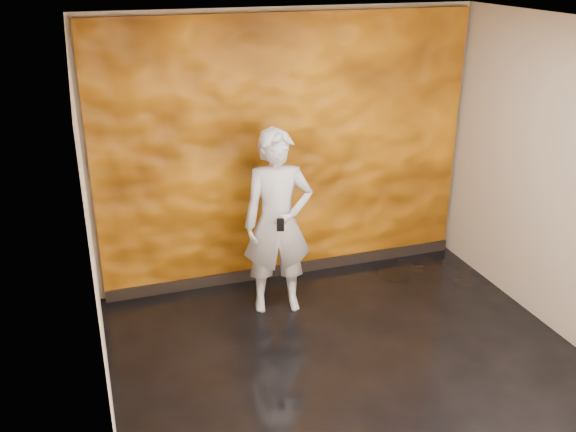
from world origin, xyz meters
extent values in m
cube|color=black|center=(0.00, 0.00, -0.01)|extent=(4.00, 4.00, 0.01)
cube|color=#AFA28B|center=(0.00, 2.00, 1.40)|extent=(4.00, 0.02, 2.80)
cube|color=#AFA28B|center=(0.00, -2.00, 1.40)|extent=(4.00, 0.02, 2.80)
cube|color=#AFA28B|center=(-2.00, 0.00, 1.40)|extent=(0.02, 4.00, 2.80)
cube|color=white|center=(0.00, 0.00, 2.80)|extent=(4.00, 4.00, 0.01)
cube|color=orange|center=(0.00, 1.96, 1.38)|extent=(3.90, 0.06, 2.75)
cube|color=black|center=(0.00, 1.92, 0.06)|extent=(3.90, 0.04, 0.12)
imported|color=#9FA3AF|center=(-0.32, 1.30, 0.91)|extent=(0.72, 0.54, 1.81)
cube|color=black|center=(-0.38, 1.02, 1.01)|extent=(0.07, 0.03, 0.12)
camera|label=1|loc=(-1.98, -4.02, 3.30)|focal=40.00mm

